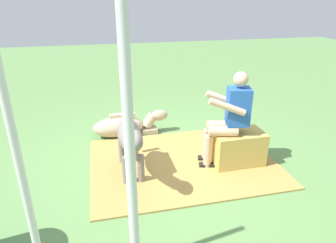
{
  "coord_description": "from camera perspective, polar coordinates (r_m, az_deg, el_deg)",
  "views": [
    {
      "loc": [
        0.91,
        3.84,
        2.33
      ],
      "look_at": [
        -0.05,
        -0.26,
        0.55
      ],
      "focal_mm": 32.45,
      "sensor_mm": 36.0,
      "label": 1
    }
  ],
  "objects": [
    {
      "name": "tent_pole_right",
      "position": [
        2.29,
        -26.25,
        -6.86
      ],
      "size": [
        0.06,
        0.06,
        2.56
      ],
      "primitive_type": "cylinder",
      "color": "silver",
      "rests_on": "ground"
    },
    {
      "name": "pony_standing",
      "position": [
        4.03,
        -7.09,
        -3.14
      ],
      "size": [
        0.33,
        1.35,
        0.94
      ],
      "color": "slate",
      "rests_on": "ground"
    },
    {
      "name": "pony_lying",
      "position": [
        5.38,
        -8.22,
        -0.78
      ],
      "size": [
        1.34,
        0.44,
        0.42
      ],
      "color": "tan",
      "rests_on": "ground"
    },
    {
      "name": "ground_plane",
      "position": [
        4.58,
        0.2,
        -7.66
      ],
      "size": [
        24.0,
        24.0,
        0.0
      ],
      "primitive_type": "plane",
      "color": "#608C4C"
    },
    {
      "name": "tent_pole_mid",
      "position": [
        1.79,
        -6.76,
        -13.01
      ],
      "size": [
        0.06,
        0.06,
        2.56
      ],
      "primitive_type": "cylinder",
      "color": "silver",
      "rests_on": "ground"
    },
    {
      "name": "hay_patch",
      "position": [
        4.57,
        2.84,
        -7.62
      ],
      "size": [
        2.69,
        2.02,
        0.02
      ],
      "primitive_type": "cube",
      "color": "#AD8C47",
      "rests_on": "ground"
    },
    {
      "name": "hay_bale",
      "position": [
        4.54,
        12.9,
        -4.92
      ],
      "size": [
        0.73,
        0.44,
        0.51
      ],
      "primitive_type": "cube",
      "color": "tan",
      "rests_on": "ground"
    },
    {
      "name": "person_seated",
      "position": [
        4.28,
        11.38,
        1.14
      ],
      "size": [
        0.71,
        0.52,
        1.39
      ],
      "color": "#D8AD8C",
      "rests_on": "ground"
    }
  ]
}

